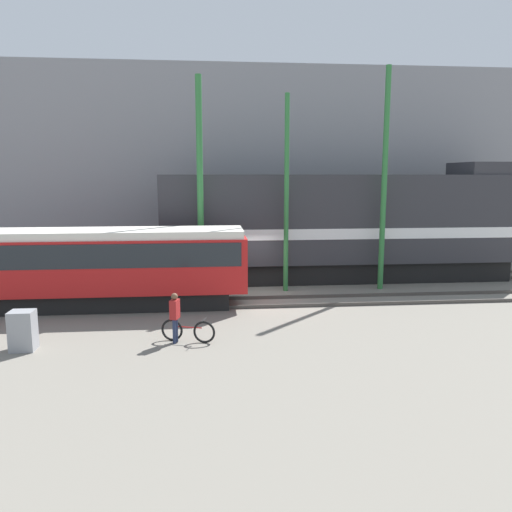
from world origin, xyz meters
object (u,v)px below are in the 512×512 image
at_px(bicycle, 188,331).
at_px(streetcar, 95,264).
at_px(freight_locomotive, 345,225).
at_px(person, 175,313).
at_px(utility_pole_center, 286,195).
at_px(utility_pole_right, 384,181).
at_px(utility_pole_left, 200,187).
at_px(signal_box, 23,331).

bearing_deg(bicycle, streetcar, 129.79).
bearing_deg(freight_locomotive, person, -131.33).
bearing_deg(streetcar, utility_pole_center, 15.48).
height_order(freight_locomotive, streetcar, freight_locomotive).
distance_m(bicycle, utility_pole_right, 11.73).
bearing_deg(freight_locomotive, streetcar, -158.69).
height_order(utility_pole_center, utility_pole_right, utility_pole_right).
distance_m(bicycle, person, 0.71).
xyz_separation_m(person, utility_pole_left, (0.74, 6.69, 3.70)).
relative_size(freight_locomotive, signal_box, 14.68).
relative_size(freight_locomotive, utility_pole_right, 1.79).
xyz_separation_m(person, utility_pole_right, (8.90, 6.69, 3.97)).
distance_m(bicycle, utility_pole_center, 8.77).
bearing_deg(utility_pole_left, person, -96.32).
height_order(bicycle, person, person).
bearing_deg(signal_box, freight_locomotive, 36.63).
bearing_deg(signal_box, streetcar, 76.87).
relative_size(streetcar, utility_pole_left, 1.26).
height_order(person, utility_pole_right, utility_pole_right).
bearing_deg(streetcar, freight_locomotive, 21.31).
bearing_deg(person, streetcar, 126.54).
relative_size(streetcar, bicycle, 6.89).
relative_size(utility_pole_right, signal_box, 8.20).
height_order(streetcar, utility_pole_left, utility_pole_left).
relative_size(utility_pole_center, signal_box, 7.18).
xyz_separation_m(person, utility_pole_center, (4.50, 6.69, 3.36)).
distance_m(streetcar, signal_box, 5.03).
bearing_deg(utility_pole_left, streetcar, -152.01).
height_order(streetcar, utility_pole_right, utility_pole_right).
distance_m(freight_locomotive, utility_pole_center, 4.26).
height_order(streetcar, utility_pole_center, utility_pole_center).
relative_size(person, signal_box, 1.32).
height_order(freight_locomotive, signal_box, freight_locomotive).
distance_m(streetcar, utility_pole_left, 5.46).
height_order(utility_pole_right, signal_box, utility_pole_right).
distance_m(utility_pole_right, signal_box, 15.66).
relative_size(streetcar, utility_pole_right, 1.19).
bearing_deg(bicycle, signal_box, -176.75).
height_order(person, signal_box, person).
bearing_deg(utility_pole_left, bicycle, -93.01).
distance_m(freight_locomotive, utility_pole_right, 3.29).
distance_m(person, signal_box, 4.48).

